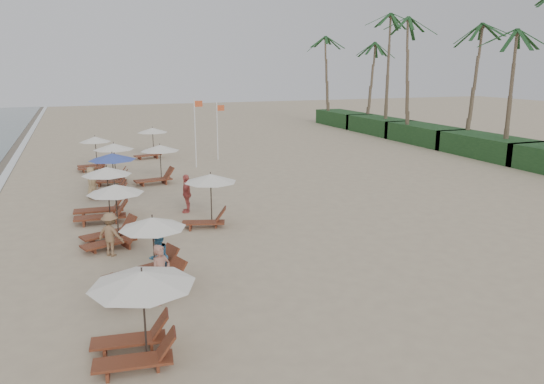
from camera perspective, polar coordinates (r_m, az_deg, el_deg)
name	(u,v)px	position (r m, az deg, el deg)	size (l,w,h in m)	color
ground	(293,260)	(18.49, 2.34, -7.45)	(160.00, 160.00, 0.00)	tan
shrub_hedge	(487,146)	(42.25, 22.60, 4.66)	(3.20, 53.00, 1.60)	#193D1C
palm_row	(490,20)	(42.56, 22.81, 17.04)	(7.00, 52.00, 12.30)	brown
lounger_station_0	(136,310)	(12.55, -14.68, -12.40)	(2.57, 2.45, 2.16)	brown
lounger_station_1	(144,258)	(16.42, -13.91, -7.10)	(2.70, 2.74, 2.22)	brown
lounger_station_2	(110,217)	(20.61, -17.35, -2.64)	(2.59, 2.48, 2.34)	brown
lounger_station_3	(101,197)	(24.11, -18.24, -0.53)	(2.71, 2.15, 2.36)	brown
lounger_station_4	(110,172)	(28.39, -17.39, 2.12)	(2.52, 2.41, 2.25)	brown
lounger_station_5	(111,163)	(31.40, -17.26, 3.10)	(2.54, 2.28, 2.34)	brown
lounger_station_6	(93,153)	(35.94, -19.08, 4.06)	(2.33, 2.02, 2.20)	brown
inland_station_0	(208,193)	(22.06, -7.06, -0.06)	(2.59, 2.24, 2.22)	brown
inland_station_1	(157,162)	(30.68, -12.57, 3.28)	(2.84, 2.24, 2.22)	brown
inland_station_2	(150,140)	(39.50, -13.22, 5.62)	(2.72, 2.24, 2.22)	brown
beachgoer_near	(161,274)	(15.29, -12.07, -8.84)	(0.64, 0.42, 1.76)	#A06857
beachgoer_mid_a	(158,257)	(16.93, -12.38, -6.95)	(0.77, 0.60, 1.58)	teal
beachgoer_mid_b	(111,234)	(19.49, -17.33, -4.46)	(1.04, 0.60, 1.60)	olive
beachgoer_far_a	(187,193)	(24.41, -9.36, -0.15)	(1.06, 0.44, 1.81)	#C6554F
beachgoer_far_b	(92,182)	(28.29, -19.20, 1.00)	(0.81, 0.52, 1.65)	#A38658
flag_pole_near	(196,129)	(35.10, -8.40, 6.84)	(0.59, 0.08, 4.65)	silver
flag_pole_far	(218,128)	(37.77, -5.98, 6.99)	(0.60, 0.08, 4.15)	silver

